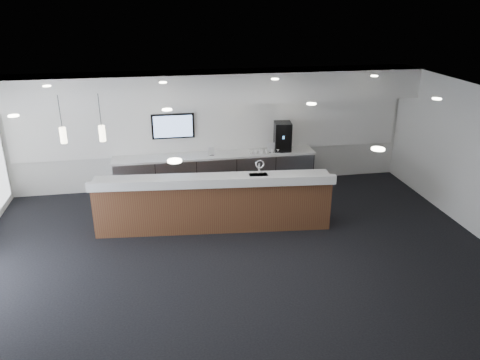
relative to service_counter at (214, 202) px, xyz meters
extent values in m
plane|color=black|center=(0.31, -1.56, -0.58)|extent=(10.00, 10.00, 0.00)
cube|color=black|center=(0.31, -1.56, 2.42)|extent=(10.00, 8.00, 0.02)
cube|color=silver|center=(0.31, 2.44, 0.92)|extent=(10.00, 0.02, 3.00)
cube|color=white|center=(0.31, 1.99, 2.07)|extent=(10.00, 0.90, 0.70)
cube|color=white|center=(0.31, 2.41, 1.02)|extent=(9.80, 0.06, 1.40)
cube|color=gray|center=(0.31, 2.08, -0.13)|extent=(5.00, 0.60, 0.90)
cube|color=white|center=(0.31, 2.08, 0.35)|extent=(5.06, 0.66, 0.05)
cylinder|color=white|center=(-1.69, 1.76, -0.08)|extent=(0.60, 0.02, 0.02)
cylinder|color=white|center=(-0.69, 1.76, -0.08)|extent=(0.60, 0.02, 0.02)
cylinder|color=white|center=(0.31, 1.76, -0.08)|extent=(0.60, 0.02, 0.02)
cylinder|color=white|center=(1.31, 1.76, -0.08)|extent=(0.60, 0.02, 0.02)
cylinder|color=white|center=(2.31, 1.76, -0.08)|extent=(0.60, 0.02, 0.02)
cube|color=black|center=(-0.69, 2.35, 1.07)|extent=(1.05, 0.07, 0.62)
cube|color=#2D55B4|center=(-0.69, 2.31, 1.07)|extent=(0.95, 0.01, 0.54)
cylinder|color=beige|center=(-2.09, -0.76, 1.67)|extent=(0.12, 0.12, 0.30)
cylinder|color=beige|center=(-2.79, -0.76, 1.67)|extent=(0.12, 0.12, 0.30)
cube|color=#522B1B|center=(0.00, 0.01, -0.05)|extent=(4.94, 1.14, 1.05)
cube|color=white|center=(0.00, 0.01, 0.50)|extent=(5.03, 1.23, 0.06)
cube|color=white|center=(-0.04, -0.37, 0.59)|extent=(4.97, 0.58, 0.18)
cylinder|color=white|center=(0.98, 0.02, 0.67)|extent=(0.04, 0.04, 0.28)
torus|color=white|center=(0.98, -0.04, 0.81)|extent=(0.19, 0.05, 0.19)
cube|color=black|center=(2.05, 2.12, 0.74)|extent=(0.47, 0.52, 0.73)
cube|color=white|center=(2.05, 1.87, 0.38)|extent=(0.26, 0.12, 0.02)
cube|color=white|center=(0.20, 2.00, 0.48)|extent=(0.15, 0.05, 0.21)
cube|color=white|center=(1.72, 1.96, 0.50)|extent=(0.19, 0.05, 0.26)
imported|color=white|center=(2.03, 1.94, 0.42)|extent=(0.10, 0.10, 0.09)
imported|color=white|center=(1.89, 1.94, 0.42)|extent=(0.14, 0.14, 0.09)
imported|color=white|center=(1.75, 1.94, 0.42)|extent=(0.12, 0.12, 0.09)
imported|color=white|center=(1.61, 1.94, 0.42)|extent=(0.13, 0.13, 0.09)
imported|color=white|center=(1.47, 1.94, 0.42)|extent=(0.14, 0.14, 0.09)
imported|color=white|center=(1.33, 1.94, 0.42)|extent=(0.11, 0.11, 0.09)
imported|color=white|center=(1.19, 1.94, 0.42)|extent=(0.14, 0.14, 0.09)
camera|label=1|loc=(-1.04, -8.98, 4.10)|focal=35.00mm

